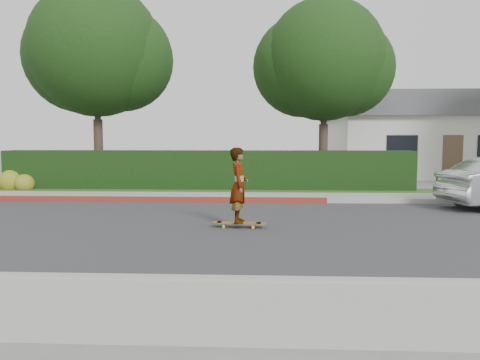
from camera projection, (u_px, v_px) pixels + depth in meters
The scene contains 15 objects.
ground at pixel (306, 229), 10.02m from camera, with size 120.00×120.00×0.00m, color slate.
road at pixel (306, 229), 10.02m from camera, with size 60.00×8.00×0.01m, color #2D2D30.
curb_near at pixel (336, 285), 5.94m from camera, with size 60.00×0.20×0.15m, color #9E9E99.
sidewalk_near at pixel (349, 312), 5.04m from camera, with size 60.00×1.60×0.12m, color gray.
curb_far at pixel (293, 200), 14.10m from camera, with size 60.00×0.20×0.15m, color #9E9E99.
curb_red_section at pixel (130, 199), 14.34m from camera, with size 12.00×0.21×0.15m, color maroon.
sidewalk_far at pixel (292, 197), 14.99m from camera, with size 60.00×1.60×0.12m, color gray.
planting_strip at pixel (289, 192), 16.59m from camera, with size 60.00×1.60×0.10m, color #2D4C1E.
hedge at pixel (207, 171), 17.27m from camera, with size 15.00×1.00×1.50m, color black.
flowering_shrub at pixel (16, 182), 17.18m from camera, with size 1.40×1.00×0.90m.
tree_left at pixel (97, 55), 18.57m from camera, with size 5.99×5.21×8.00m.
tree_center at pixel (323, 64), 18.67m from camera, with size 5.66×4.84×7.44m.
house at pixel (427, 136), 25.38m from camera, with size 10.60×8.60×4.30m.
skateboard at pixel (239, 223), 10.10m from camera, with size 1.20×0.33×0.11m.
skateboarder at pixel (239, 185), 10.03m from camera, with size 0.59×0.39×1.62m, color white.
Camera 1 is at (-0.94, -9.95, 1.92)m, focal length 35.00 mm.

